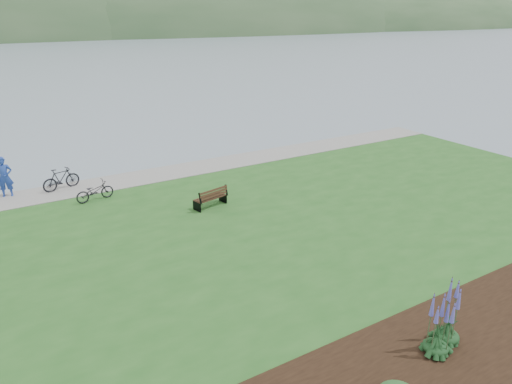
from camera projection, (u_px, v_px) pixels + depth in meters
ground at (250, 226)px, 18.60m from camera, size 600.00×600.00×0.00m
lawn at (277, 242)px, 16.92m from camera, size 34.00×20.00×0.40m
shoreline_path at (184, 170)px, 23.97m from camera, size 34.00×2.20×0.03m
far_hillside at (63, 37)px, 164.12m from camera, size 580.00×80.00×38.00m
park_bench at (211, 197)px, 19.27m from camera, size 1.54×0.90×0.90m
person at (4, 174)px, 20.14m from camera, size 0.86×0.66×2.18m
bicycle_a at (95, 191)px, 19.97m from camera, size 0.82×1.73×0.87m
bicycle_b at (61, 179)px, 21.17m from camera, size 0.93×1.81×1.05m
echium_4 at (451, 314)px, 11.15m from camera, size 0.62×0.62×2.15m
echium_5 at (439, 327)px, 10.80m from camera, size 0.62×0.62×1.76m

